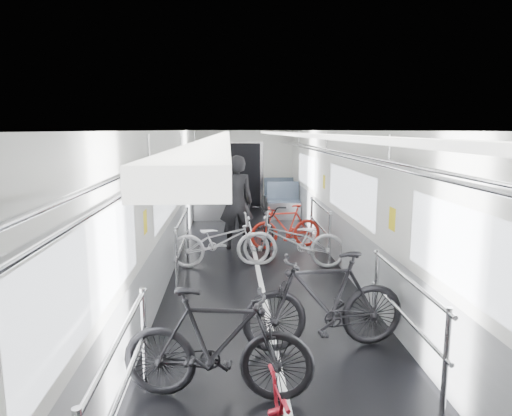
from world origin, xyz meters
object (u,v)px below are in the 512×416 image
Objects in this scene: bike_left_mid at (218,345)px; bike_right_mid at (294,241)px; bike_left_far at (221,241)px; bike_right_far at (286,227)px; bike_aisle at (269,226)px; bike_right_near at (325,301)px; person_standing at (236,202)px; person_seated at (209,189)px.

bike_left_mid is 0.96× the size of bike_right_mid.
bike_left_far is 1.18× the size of bike_right_far.
bike_left_mid is 5.31m from bike_aisle.
bike_right_mid is 1.28m from bike_aisle.
bike_right_near is 0.96× the size of person_standing.
person_seated reaches higher than bike_left_far.
bike_right_mid is at bearing 116.87° from person_seated.
bike_aisle reaches higher than bike_right_mid.
person_standing is at bearing -132.21° from bike_right_mid.
bike_right_mid is at bearing -11.90° from bike_right_far.
person_standing is 1.18× the size of person_seated.
bike_right_mid is at bearing 172.21° from bike_right_near.
bike_left_mid is 5.44m from bike_right_far.
bike_right_near is at bearing 93.47° from person_standing.
bike_left_far is 1.36m from person_standing.
bike_aisle is 0.97× the size of person_standing.
person_seated is (-1.37, 3.50, 0.33)m from bike_aisle.
bike_right_far is 0.78× the size of person_standing.
person_seated reaches higher than bike_right_mid.
bike_left_far is at bearing -165.49° from bike_right_near.
bike_left_far is at bearing -58.70° from bike_right_far.
bike_left_mid is 0.95× the size of bike_right_near.
bike_left_mid is 1.46m from bike_right_near.
bike_right_far is at bearing -5.21° from bike_left_mid.
bike_left_mid is at bearing -57.96° from bike_right_near.
bike_left_mid is 0.91× the size of person_standing.
bike_right_mid is (1.29, -0.10, 0.01)m from bike_left_far.
bike_left_mid is at bearing 174.89° from bike_left_far.
person_seated is at bearing 115.30° from bike_aisle.
person_seated reaches higher than bike_left_mid.
bike_aisle is at bearing -1.65° from bike_left_mid.
bike_right_mid is 1.21× the size of bike_right_far.
bike_right_near is at bearing -165.19° from bike_left_far.
person_standing reaches higher than person_seated.
bike_left_mid reaches higher than bike_left_far.
bike_right_mid reaches higher than bike_left_far.
bike_left_mid is at bearing 100.08° from person_seated.
bike_left_far is 0.96× the size of bike_aisle.
bike_aisle is 3.77m from person_seated.
bike_left_far is 3.41m from bike_right_near.
bike_right_near is 1.01× the size of bike_right_mid.
person_standing reaches higher than bike_left_mid.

